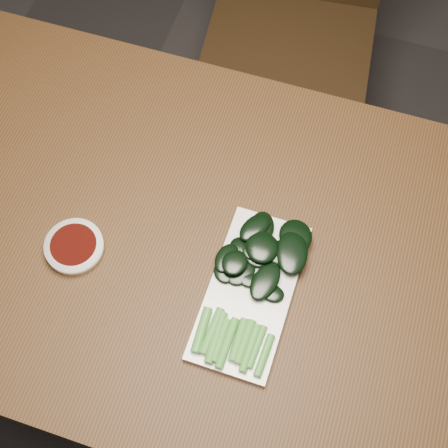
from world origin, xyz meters
TOP-DOWN VIEW (x-y plane):
  - ground at (0.00, 0.00)m, footprint 6.00×6.00m
  - table at (0.00, 0.00)m, footprint 1.40×0.80m
  - chair_far at (-0.05, 0.84)m, footprint 0.51×0.51m
  - sauce_bowl at (-0.24, -0.09)m, footprint 0.11×0.11m
  - serving_plate at (0.09, -0.07)m, footprint 0.15×0.31m
  - gai_lan at (0.09, -0.04)m, footprint 0.17×0.31m

SIDE VIEW (x-z plane):
  - ground at x=0.00m, z-range 0.00..0.00m
  - chair_far at x=-0.05m, z-range 0.04..0.93m
  - table at x=0.00m, z-range 0.30..1.05m
  - serving_plate at x=0.09m, z-range 0.75..0.76m
  - sauce_bowl at x=-0.24m, z-range 0.75..0.78m
  - gai_lan at x=0.09m, z-range 0.76..0.79m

